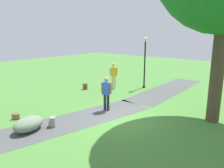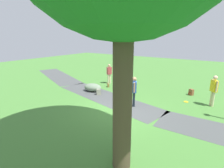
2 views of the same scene
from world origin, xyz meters
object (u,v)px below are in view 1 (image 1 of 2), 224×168
handbag_on_grass (16,116)px  spare_backpack_on_lawn (85,86)px  lawn_boulder (28,124)px  passerby_on_path (114,74)px  man_near_boulder (106,91)px  backpack_by_boulder (53,122)px  lamp_post (145,57)px  frisbee_on_grass (102,93)px

handbag_on_grass → spare_backpack_on_lawn: spare_backpack_on_lawn is taller
lawn_boulder → passerby_on_path: (-7.27, -1.62, 0.74)m
man_near_boulder → backpack_by_boulder: bearing=-8.8°
lamp_post → man_near_boulder: size_ratio=2.07×
lawn_boulder → handbag_on_grass: (-0.27, -1.51, -0.14)m
handbag_on_grass → frisbee_on_grass: bearing=179.7°
lamp_post → handbag_on_grass: 8.92m
man_near_boulder → backpack_by_boulder: man_near_boulder is taller
man_near_boulder → frisbee_on_grass: 3.39m
lawn_boulder → handbag_on_grass: 1.54m
lamp_post → backpack_by_boulder: lamp_post is taller
lamp_post → man_near_boulder: lamp_post is taller
lawn_boulder → man_near_boulder: man_near_boulder is taller
lamp_post → spare_backpack_on_lawn: bearing=-43.9°
man_near_boulder → lawn_boulder: bearing=-12.6°
lamp_post → backpack_by_boulder: (8.04, 0.56, -1.93)m
backpack_by_boulder → spare_backpack_on_lawn: same height
handbag_on_grass → backpack_by_boulder: 1.98m
lamp_post → spare_backpack_on_lawn: 4.52m
lawn_boulder → passerby_on_path: 7.48m
lamp_post → spare_backpack_on_lawn: (2.94, -2.83, -1.93)m
man_near_boulder → handbag_on_grass: (3.41, -2.34, -0.82)m
lamp_post → man_near_boulder: (5.19, 1.00, -1.17)m
lamp_post → spare_backpack_on_lawn: lamp_post is taller
man_near_boulder → frisbee_on_grass: (-2.28, -2.31, -0.95)m
man_near_boulder → spare_backpack_on_lawn: size_ratio=4.15×
lawn_boulder → frisbee_on_grass: 6.15m
passerby_on_path → handbag_on_grass: passerby_on_path is taller
man_near_boulder → handbag_on_grass: bearing=-34.5°
handbag_on_grass → backpack_by_boulder: size_ratio=0.96×
man_near_boulder → backpack_by_boulder: (2.85, -0.44, -0.77)m
handbag_on_grass → frisbee_on_grass: (-5.69, 0.03, -0.13)m
lamp_post → backpack_by_boulder: 8.28m
passerby_on_path → spare_backpack_on_lawn: passerby_on_path is taller
passerby_on_path → handbag_on_grass: size_ratio=4.54×
lamp_post → frisbee_on_grass: bearing=-24.4°
backpack_by_boulder → man_near_boulder: bearing=171.2°
backpack_by_boulder → handbag_on_grass: bearing=-73.6°
man_near_boulder → passerby_on_path: size_ratio=0.95×
passerby_on_path → man_near_boulder: bearing=34.3°
lawn_boulder → frisbee_on_grass: size_ratio=5.40×
man_near_boulder → handbag_on_grass: man_near_boulder is taller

